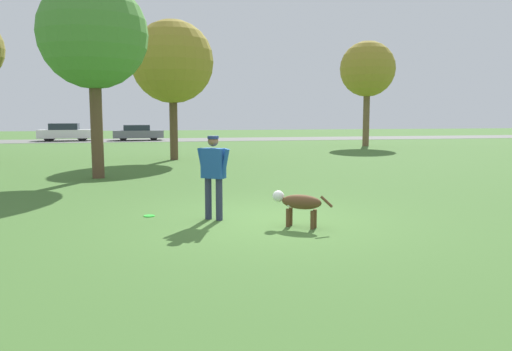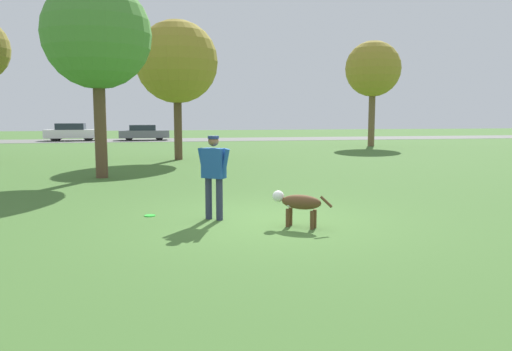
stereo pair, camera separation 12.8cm
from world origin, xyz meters
The scene contains 10 objects.
ground_plane centered at (0.00, 0.00, 0.00)m, with size 120.00×120.00×0.00m, color #426B2D.
far_road_strip centered at (0.00, 32.53, 0.01)m, with size 120.00×6.00×0.01m.
person centered at (-0.90, 0.25, 0.96)m, with size 0.61×0.51×1.62m.
dog centered at (0.50, -0.70, 0.44)m, with size 0.99×0.79×0.64m.
frisbee centered at (-2.12, 0.83, 0.01)m, with size 0.22×0.22×0.02m.
tree_near_left centered at (-3.70, 7.48, 4.49)m, with size 3.39×3.39×6.22m.
tree_mid_center centered at (-0.95, 13.74, 4.37)m, with size 3.68×3.68×6.23m.
tree_far_right centered at (11.96, 21.48, 4.97)m, with size 3.58×3.58×6.80m.
parked_car_white centered at (-8.47, 32.76, 0.69)m, with size 4.16×1.85×1.39m.
parked_car_grey centered at (-2.89, 32.47, 0.62)m, with size 4.02×1.97×1.25m.
Camera 2 is at (-1.98, -9.21, 2.00)m, focal length 35.00 mm.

